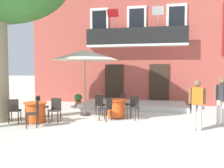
# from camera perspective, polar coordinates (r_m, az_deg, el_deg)

# --- Properties ---
(ground_plane) EXTENTS (120.00, 120.00, 0.00)m
(ground_plane) POSITION_cam_1_polar(r_m,az_deg,el_deg) (8.87, -2.85, -9.40)
(ground_plane) COLOR silver
(building_facade) EXTENTS (13.00, 5.09, 7.50)m
(building_facade) POSITION_cam_1_polar(r_m,az_deg,el_deg) (15.51, 6.87, 10.06)
(building_facade) COLOR #B24C42
(building_facade) RESTS_ON ground
(entrance_step_platform) EXTENTS (5.37, 2.58, 0.25)m
(entrance_step_platform) POSITION_cam_1_polar(r_m,az_deg,el_deg) (12.29, 5.37, -5.17)
(entrance_step_platform) COLOR silver
(entrance_step_platform) RESTS_ON ground
(cafe_table_near_tree) EXTENTS (0.86, 0.86, 0.76)m
(cafe_table_near_tree) POSITION_cam_1_polar(r_m,az_deg,el_deg) (9.62, 1.04, -5.99)
(cafe_table_near_tree) COLOR #EA561E
(cafe_table_near_tree) RESTS_ON ground
(cafe_chair_near_tree_0) EXTENTS (0.53, 0.53, 0.91)m
(cafe_chair_near_tree_0) POSITION_cam_1_polar(r_m,az_deg,el_deg) (10.26, 3.08, -4.62)
(cafe_chair_near_tree_0) COLOR #2D2823
(cafe_chair_near_tree_0) RESTS_ON ground
(cafe_chair_near_tree_1) EXTENTS (0.51, 0.51, 0.91)m
(cafe_chair_near_tree_1) POSITION_cam_1_polar(r_m,az_deg,el_deg) (9.95, -2.89, -4.88)
(cafe_chair_near_tree_1) COLOR #2D2823
(cafe_chair_near_tree_1) RESTS_ON ground
(cafe_chair_near_tree_2) EXTENTS (0.53, 0.53, 0.91)m
(cafe_chair_near_tree_2) POSITION_cam_1_polar(r_m,az_deg,el_deg) (8.96, -1.31, -5.83)
(cafe_chair_near_tree_2) COLOR #2D2823
(cafe_chair_near_tree_2) RESTS_ON ground
(cafe_chair_near_tree_3) EXTENTS (0.50, 0.50, 0.91)m
(cafe_chair_near_tree_3) POSITION_cam_1_polar(r_m,az_deg,el_deg) (9.36, 5.37, -5.43)
(cafe_chair_near_tree_3) COLOR #2D2823
(cafe_chair_near_tree_3) RESTS_ON ground
(cafe_table_middle) EXTENTS (0.86, 0.86, 0.76)m
(cafe_table_middle) POSITION_cam_1_polar(r_m,az_deg,el_deg) (9.23, -18.42, -6.59)
(cafe_table_middle) COLOR #EA561E
(cafe_table_middle) RESTS_ON ground
(cafe_chair_middle_0) EXTENTS (0.51, 0.51, 0.91)m
(cafe_chair_middle_0) POSITION_cam_1_polar(r_m,az_deg,el_deg) (9.32, -23.07, -5.75)
(cafe_chair_middle_0) COLOR #2D2823
(cafe_chair_middle_0) RESTS_ON ground
(cafe_chair_middle_1) EXTENTS (0.52, 0.52, 0.91)m
(cafe_chair_middle_1) POSITION_cam_1_polar(r_m,az_deg,el_deg) (8.46, -18.67, -6.57)
(cafe_chair_middle_1) COLOR #2D2823
(cafe_chair_middle_1) RESTS_ON ground
(cafe_chair_middle_2) EXTENTS (0.45, 0.45, 0.91)m
(cafe_chair_middle_2) POSITION_cam_1_polar(r_m,az_deg,el_deg) (9.01, -13.83, -5.87)
(cafe_chair_middle_2) COLOR #2D2823
(cafe_chair_middle_2) RESTS_ON ground
(cafe_chair_middle_3) EXTENTS (0.46, 0.46, 0.91)m
(cafe_chair_middle_3) POSITION_cam_1_polar(r_m,az_deg,el_deg) (9.92, -17.25, -5.06)
(cafe_chair_middle_3) COLOR #2D2823
(cafe_chair_middle_3) RESTS_ON ground
(cafe_umbrella) EXTENTS (2.90, 2.90, 2.85)m
(cafe_umbrella) POSITION_cam_1_polar(r_m,az_deg,el_deg) (10.06, -6.72, 7.08)
(cafe_umbrella) COLOR #997A56
(cafe_umbrella) RESTS_ON ground
(ground_planter_left) EXTENTS (0.44, 0.44, 0.66)m
(ground_planter_left) POSITION_cam_1_polar(r_m,az_deg,el_deg) (12.82, -8.35, -3.74)
(ground_planter_left) COLOR #995638
(ground_planter_left) RESTS_ON ground
(ground_planter_right) EXTENTS (0.46, 0.46, 0.50)m
(ground_planter_right) POSITION_cam_1_polar(r_m,az_deg,el_deg) (12.31, 19.61, -4.62)
(ground_planter_right) COLOR slate
(ground_planter_right) RESTS_ON ground
(pedestrian_near_entrance) EXTENTS (0.53, 0.24, 1.66)m
(pedestrian_near_entrance) POSITION_cam_1_polar(r_m,az_deg,el_deg) (8.01, 20.30, -4.23)
(pedestrian_near_entrance) COLOR silver
(pedestrian_near_entrance) RESTS_ON ground
(pedestrian_mid_plaza) EXTENTS (0.53, 0.40, 1.70)m
(pedestrian_mid_plaza) POSITION_cam_1_polar(r_m,az_deg,el_deg) (9.05, 25.51, -3.32)
(pedestrian_mid_plaza) COLOR silver
(pedestrian_mid_plaza) RESTS_ON ground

